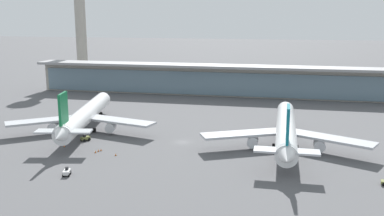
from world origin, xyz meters
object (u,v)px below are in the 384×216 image
(airliner_left_stand, at_px, (85,115))
(safety_cone_charlie, at_px, (98,150))
(safety_cone_alpha, at_px, (64,146))
(service_truck_mid_apron_white, at_px, (67,172))
(safety_cone_echo, at_px, (95,152))
(service_truck_under_wing_olive, at_px, (85,138))
(airliner_centre_stand, at_px, (286,130))
(safety_cone_delta, at_px, (116,155))
(control_tower, at_px, (80,9))
(safety_cone_bravo, at_px, (101,150))

(airliner_left_stand, height_order, safety_cone_charlie, airliner_left_stand)
(safety_cone_alpha, relative_size, safety_cone_charlie, 1.00)
(service_truck_mid_apron_white, distance_m, safety_cone_charlie, 19.57)
(safety_cone_echo, bearing_deg, service_truck_under_wing_olive, 127.58)
(airliner_centre_stand, xyz_separation_m, safety_cone_echo, (-53.45, -17.00, -5.13))
(airliner_centre_stand, bearing_deg, safety_cone_charlie, -163.57)
(service_truck_under_wing_olive, relative_size, safety_cone_delta, 4.76)
(service_truck_under_wing_olive, bearing_deg, service_truck_mid_apron_white, -72.92)
(service_truck_mid_apron_white, xyz_separation_m, safety_cone_delta, (6.06, 17.01, -0.56))
(service_truck_mid_apron_white, height_order, safety_cone_delta, service_truck_mid_apron_white)
(safety_cone_alpha, bearing_deg, control_tower, 113.57)
(service_truck_mid_apron_white, bearing_deg, safety_cone_echo, 92.01)
(safety_cone_alpha, bearing_deg, safety_cone_echo, -16.41)
(airliner_left_stand, height_order, control_tower, control_tower)
(airliner_left_stand, distance_m, safety_cone_echo, 26.31)
(safety_cone_alpha, relative_size, safety_cone_bravo, 1.00)
(safety_cone_echo, bearing_deg, safety_cone_bravo, 68.28)
(service_truck_under_wing_olive, xyz_separation_m, control_tower, (-60.58, 124.00, 41.52))
(safety_cone_echo, bearing_deg, safety_cone_delta, -10.35)
(safety_cone_bravo, bearing_deg, service_truck_under_wing_olive, 136.25)
(safety_cone_charlie, relative_size, safety_cone_echo, 1.00)
(airliner_left_stand, bearing_deg, service_truck_under_wing_olive, -65.18)
(airliner_centre_stand, relative_size, service_truck_under_wing_olive, 19.47)
(airliner_left_stand, bearing_deg, safety_cone_charlie, -56.33)
(service_truck_under_wing_olive, bearing_deg, airliner_centre_stand, 5.80)
(control_tower, distance_m, safety_cone_charlie, 156.03)
(airliner_centre_stand, xyz_separation_m, safety_cone_charlie, (-53.14, -15.67, -5.13))
(control_tower, relative_size, safety_cone_delta, 111.35)
(airliner_left_stand, bearing_deg, control_tower, 116.16)
(service_truck_mid_apron_white, relative_size, safety_cone_echo, 4.61)
(safety_cone_alpha, bearing_deg, safety_cone_charlie, -9.90)
(service_truck_under_wing_olive, relative_size, safety_cone_charlie, 4.76)
(safety_cone_bravo, bearing_deg, airliner_left_stand, 125.59)
(service_truck_mid_apron_white, xyz_separation_m, safety_cone_echo, (-0.64, 18.23, -0.56))
(safety_cone_alpha, distance_m, safety_cone_delta, 18.81)
(safety_cone_charlie, bearing_deg, safety_cone_bravo, 54.43)
(airliner_left_stand, xyz_separation_m, control_tower, (-55.36, 112.72, 36.94))
(airliner_left_stand, height_order, safety_cone_delta, airliner_left_stand)
(safety_cone_bravo, bearing_deg, safety_cone_alpha, 173.75)
(service_truck_mid_apron_white, height_order, safety_cone_echo, service_truck_mid_apron_white)
(safety_cone_alpha, bearing_deg, service_truck_mid_apron_white, -60.61)
(airliner_left_stand, xyz_separation_m, safety_cone_bravo, (14.29, -19.97, -5.13))
(airliner_left_stand, distance_m, service_truck_mid_apron_white, 42.89)
(service_truck_mid_apron_white, relative_size, safety_cone_charlie, 4.61)
(safety_cone_alpha, height_order, safety_cone_charlie, same)
(control_tower, bearing_deg, service_truck_under_wing_olive, -63.96)
(airliner_centre_stand, relative_size, safety_cone_charlie, 92.61)
(safety_cone_alpha, bearing_deg, safety_cone_delta, -14.22)
(safety_cone_bravo, bearing_deg, safety_cone_charlie, -125.57)
(safety_cone_bravo, bearing_deg, service_truck_mid_apron_white, -90.49)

